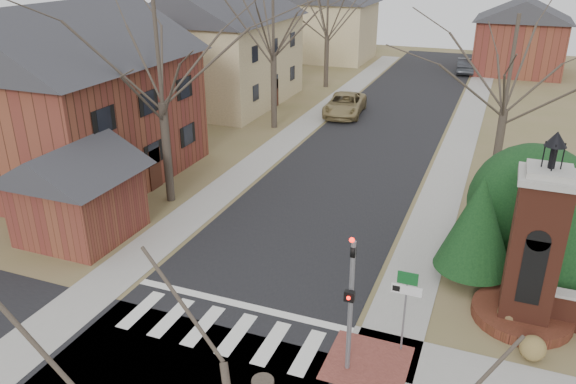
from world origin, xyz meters
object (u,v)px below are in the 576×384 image
at_px(traffic_signal_pole, 351,294).
at_px(sign_post, 406,296).
at_px(pickup_truck, 345,104).
at_px(distant_car, 465,66).
at_px(brick_gate_monument, 532,262).

bearing_deg(traffic_signal_pole, sign_post, 47.57).
xyz_separation_m(pickup_truck, distant_car, (6.80, 18.81, -0.03)).
bearing_deg(sign_post, distant_car, 92.88).
bearing_deg(sign_post, traffic_signal_pole, -132.43).
distance_m(brick_gate_monument, pickup_truck, 25.13).
bearing_deg(sign_post, brick_gate_monument, 41.42).
bearing_deg(brick_gate_monument, traffic_signal_pole, -136.76).
xyz_separation_m(traffic_signal_pole, brick_gate_monument, (4.70, 4.42, -0.42)).
bearing_deg(traffic_signal_pole, brick_gate_monument, 43.24).
distance_m(sign_post, pickup_truck, 26.43).
relative_size(sign_post, brick_gate_monument, 0.42).
bearing_deg(distant_car, traffic_signal_pole, 85.96).
xyz_separation_m(traffic_signal_pole, sign_post, (1.29, 1.41, -0.64)).
distance_m(pickup_truck, distant_car, 20.00).
height_order(sign_post, brick_gate_monument, brick_gate_monument).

